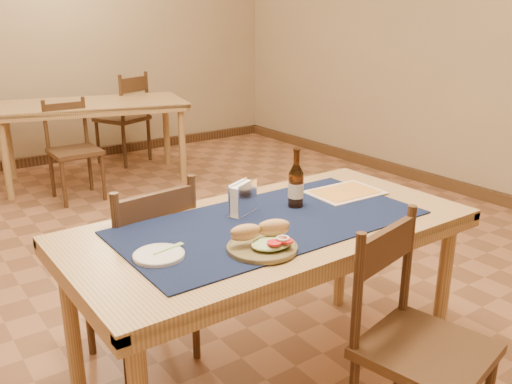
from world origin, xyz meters
TOP-DOWN VIEW (x-y plane):
  - room at (0.00, 0.00)m, footprint 6.04×7.04m
  - main_table at (0.00, -0.80)m, footprint 1.60×0.80m
  - placemat at (0.00, -0.80)m, footprint 1.20×0.60m
  - baseboard at (0.00, 0.00)m, footprint 6.00×7.00m
  - back_table at (0.48, 2.59)m, footprint 1.84×1.23m
  - chair_main_far at (-0.35, -0.34)m, footprint 0.45×0.45m
  - chair_main_near at (0.19, -1.38)m, footprint 0.48×0.48m
  - chair_back_near at (0.15, 2.18)m, footprint 0.39×0.39m
  - chair_back_far at (0.98, 3.03)m, footprint 0.58×0.58m
  - sandwich_plate at (-0.18, -1.00)m, footprint 0.25×0.25m
  - side_plate at (-0.50, -0.84)m, footprint 0.17×0.17m
  - fork at (-0.45, -0.82)m, footprint 0.12×0.04m
  - beer_bottle at (0.19, -0.72)m, footprint 0.07×0.07m
  - napkin_holder at (-0.04, -0.66)m, footprint 0.16×0.11m
  - menu_card at (0.49, -0.72)m, footprint 0.33×0.25m

SIDE VIEW (x-z plane):
  - baseboard at x=0.00m, z-range 0.00..0.10m
  - chair_back_near at x=0.15m, z-range 0.02..0.86m
  - chair_main_near at x=0.19m, z-range 0.02..0.89m
  - chair_main_far at x=-0.35m, z-range 0.02..0.91m
  - chair_back_far at x=0.98m, z-range 0.02..0.97m
  - main_table at x=0.00m, z-range 0.29..1.04m
  - back_table at x=0.48m, z-range 0.29..1.04m
  - placemat at x=0.00m, z-range 0.75..0.76m
  - menu_card at x=0.49m, z-range 0.76..0.76m
  - side_plate at x=-0.50m, z-range 0.76..0.77m
  - fork at x=-0.45m, z-range 0.77..0.77m
  - sandwich_plate at x=-0.18m, z-range 0.73..0.83m
  - napkin_holder at x=-0.04m, z-range 0.75..0.89m
  - beer_bottle at x=0.19m, z-range 0.72..0.97m
  - room at x=0.00m, z-range -0.02..2.82m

